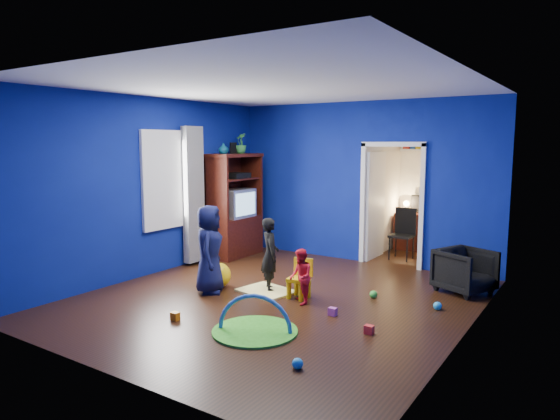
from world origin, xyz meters
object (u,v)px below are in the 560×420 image
Objects in this scene: crt_tv at (236,203)px; hopper_ball at (218,275)px; child_black at (270,254)px; tv_armoire at (234,205)px; kid_chair at (299,281)px; toddler_red at (301,277)px; vase at (223,148)px; child_navy at (209,249)px; folding_chair at (402,235)px; study_desk at (418,232)px; armchair at (465,271)px; play_mat at (255,331)px.

crt_tv reaches higher than hopper_ball.
tv_armoire is (-1.88, 1.54, 0.44)m from child_black.
kid_chair is at bearing -142.63° from child_black.
vase is at bearing -161.75° from toddler_red.
crt_tv reaches higher than child_navy.
crt_tv is 3.17m from folding_chair.
kid_chair is 4.05m from study_desk.
armchair is 3.62m from hopper_ball.
child_black is 0.85× the size of child_navy.
crt_tv reaches higher than armchair.
vase is 1.12m from tv_armoire.
tv_armoire is at bearing 180.00° from crt_tv.
tv_armoire is 3.20m from folding_chair.
child_black is at bearing -82.20° from child_navy.
study_desk reaches higher than kid_chair.
study_desk is at bearing 68.84° from hopper_ball.
child_black is 0.76m from toddler_red.
child_black is 1.44× the size of toddler_red.
vase is at bearing 141.12° from kid_chair.
vase is 1.08m from crt_tv.
kid_chair is 0.51× the size of play_mat.
tv_armoire is at bearing -166.46° from toddler_red.
study_desk is at bearing 88.58° from play_mat.
vase reaches higher than child_black.
crt_tv reaches higher than toddler_red.
play_mat is at bearing -36.99° from hopper_ball.
study_desk is (0.23, 4.23, -0.00)m from toddler_red.
crt_tv is (-1.84, 1.54, 0.48)m from child_black.
child_black reaches higher than play_mat.
armchair is 1.01× the size of crt_tv.
crt_tv is at bearing -152.22° from folding_chair.
child_black is 0.87m from hopper_ball.
vase is at bearing 134.79° from play_mat.
toddler_red reaches higher than hopper_ball.
study_desk is (-1.50, 2.48, 0.05)m from armchair.
armchair reaches higher than hopper_ball.
tv_armoire is 4.12m from play_mat.
folding_chair is at bearing 68.50° from armchair.
study_desk is at bearing -57.41° from child_black.
crt_tv is at bearing 131.34° from play_mat.
child_black is at bearing 118.38° from play_mat.
crt_tv is (-2.53, 1.81, 0.64)m from toddler_red.
vase is at bearing -147.94° from folding_chair.
tv_armoire is at bearing 135.92° from kid_chair.
hopper_ball reaches higher than play_mat.
play_mat is 1.08× the size of folding_chair.
armchair is 3.53× the size of vase.
armchair is at bearing -88.41° from child_navy.
folding_chair is at bearing 27.78° from crt_tv.
study_desk is (2.80, 2.72, -1.69)m from vase.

